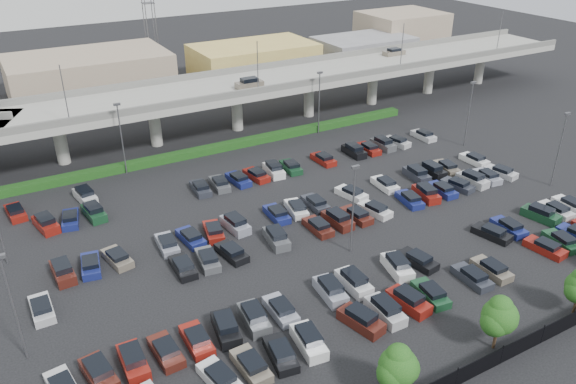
% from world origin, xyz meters
% --- Properties ---
extents(ground, '(280.00, 280.00, 0.00)m').
position_xyz_m(ground, '(0.00, 0.00, 0.00)').
color(ground, black).
extents(overpass, '(150.00, 13.00, 15.80)m').
position_xyz_m(overpass, '(-0.21, 32.00, 6.97)').
color(overpass, '#989790').
rests_on(overpass, ground).
extents(hedge, '(66.00, 1.60, 1.10)m').
position_xyz_m(hedge, '(0.00, 25.00, 0.55)').
color(hedge, '#123F14').
rests_on(hedge, ground).
extents(fence, '(70.00, 0.10, 2.00)m').
position_xyz_m(fence, '(-0.05, -28.00, 0.90)').
color(fence, black).
rests_on(fence, ground).
extents(tree_row, '(65.07, 3.66, 5.94)m').
position_xyz_m(tree_row, '(0.70, -26.53, 3.52)').
color(tree_row, '#332316').
rests_on(tree_row, ground).
extents(parked_cars, '(63.13, 41.66, 1.67)m').
position_xyz_m(parked_cars, '(-0.72, -3.86, 0.61)').
color(parked_cars, silver).
rests_on(parked_cars, ground).
extents(light_poles, '(66.90, 48.38, 10.30)m').
position_xyz_m(light_poles, '(-4.13, 2.00, 6.24)').
color(light_poles, '#535358').
rests_on(light_poles, ground).
extents(distant_buildings, '(138.00, 24.00, 9.00)m').
position_xyz_m(distant_buildings, '(12.38, 61.81, 3.74)').
color(distant_buildings, gray).
rests_on(distant_buildings, ground).
extents(comm_tower, '(2.40, 2.40, 30.00)m').
position_xyz_m(comm_tower, '(4.00, 74.00, 15.61)').
color(comm_tower, '#535358').
rests_on(comm_tower, ground).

